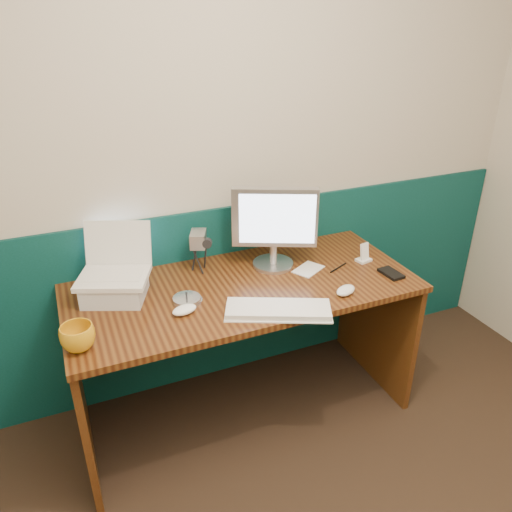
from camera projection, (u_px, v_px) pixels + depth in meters
name	position (u px, v px, depth m)	size (l,w,h in m)	color
back_wall	(218.00, 158.00, 2.38)	(3.50, 0.04, 2.50)	#BCB29F
wainscot	(224.00, 294.00, 2.71)	(3.48, 0.02, 1.00)	#07332F
desk	(244.00, 351.00, 2.46)	(1.60, 0.70, 0.75)	#351709
laptop_riser	(115.00, 289.00, 2.18)	(0.25, 0.22, 0.09)	silver
laptop	(110.00, 255.00, 2.10)	(0.29, 0.23, 0.25)	silver
monitor	(274.00, 228.00, 2.38)	(0.41, 0.12, 0.41)	#BCBCC2
keyboard	(278.00, 310.00, 2.08)	(0.43, 0.14, 0.03)	white
mouse_right	(346.00, 290.00, 2.22)	(0.11, 0.06, 0.04)	white
mouse_left	(184.00, 310.00, 2.08)	(0.11, 0.06, 0.04)	white
mug	(78.00, 338.00, 1.85)	(0.13, 0.13, 0.10)	orange
camcorder	(199.00, 253.00, 2.39)	(0.08, 0.12, 0.18)	#AFAFB4
cd_spindle	(187.00, 300.00, 2.16)	(0.12, 0.12, 0.03)	#B7BCC8
cd_loose_a	(190.00, 300.00, 2.18)	(0.11, 0.11, 0.00)	silver
pen	(338.00, 268.00, 2.44)	(0.01, 0.01, 0.13)	black
papers	(308.00, 269.00, 2.43)	(0.15, 0.10, 0.00)	white
dock	(364.00, 260.00, 2.51)	(0.07, 0.05, 0.01)	white
music_player	(365.00, 251.00, 2.49)	(0.05, 0.01, 0.08)	white
pda	(391.00, 273.00, 2.38)	(0.07, 0.12, 0.01)	black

